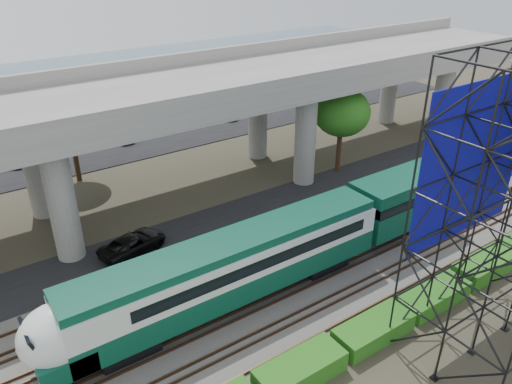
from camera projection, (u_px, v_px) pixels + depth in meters
ground at (307, 301)px, 29.39m from camera, size 140.00×140.00×0.00m
ballast_bed at (286, 282)px, 30.81m from camera, size 90.00×12.00×0.20m
service_road at (216, 225)px, 37.06m from camera, size 90.00×5.00×0.08m
parking_lot at (106, 133)px, 54.27m from camera, size 90.00×18.00×0.08m
harbor_water at (52, 88)px, 70.39m from camera, size 140.00×40.00×0.03m
rail_tracks at (286, 280)px, 30.73m from camera, size 90.00×9.52×0.16m
commuter_train at (264, 254)px, 28.69m from camera, size 29.30×3.06×4.30m
overpass at (157, 103)px, 36.61m from camera, size 80.00×12.00×12.40m
hedge_strip at (373, 329)px, 26.49m from camera, size 34.60×1.80×1.20m
trees at (119, 145)px, 36.32m from camera, size 40.94×16.94×7.69m
suv at (133, 243)px, 33.55m from camera, size 5.15×3.41×1.31m
parked_cars at (112, 127)px, 54.10m from camera, size 37.34×9.25×1.31m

